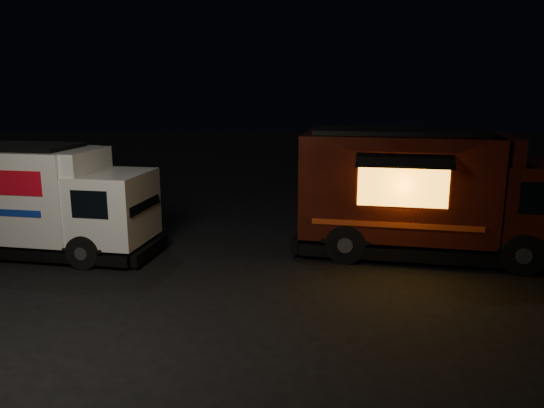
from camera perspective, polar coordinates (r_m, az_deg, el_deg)
The scene contains 3 objects.
ground at distance 11.86m, azimuth -10.40°, elevation -9.22°, with size 80.00×80.00×0.00m, color black.
white_truck at distance 15.20m, azimuth -23.96°, elevation 0.43°, with size 6.37×2.17×2.89m, color silver, non-canonical shape.
red_truck at distance 14.32m, azimuth 16.91°, elevation 1.11°, with size 7.07×2.60×3.29m, color #3D120B, non-canonical shape.
Camera 1 is at (1.92, -10.86, 4.38)m, focal length 35.00 mm.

